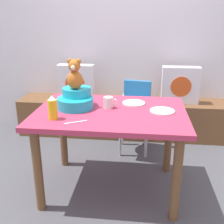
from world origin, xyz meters
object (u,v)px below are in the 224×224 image
teddy_bear (75,75)px  dinner_plate_far (162,111)px  highchair (135,107)px  dinner_plate_near (134,103)px  pillow_floral_left (76,82)px  infant_seat_teal (76,99)px  pillow_floral_right (180,85)px  dining_table (111,123)px  book_stack (130,98)px  ketchup_bottle (53,108)px  coffee_mug (109,102)px

teddy_bear → dinner_plate_far: teddy_bear is taller
highchair → dinner_plate_near: (0.00, -0.55, 0.22)m
pillow_floral_left → dinner_plate_near: pillow_floral_left is taller
infant_seat_teal → dinner_plate_near: 0.51m
infant_seat_teal → dinner_plate_far: bearing=-2.5°
pillow_floral_right → dinner_plate_far: (-0.29, -1.15, 0.07)m
dining_table → highchair: bearing=76.8°
pillow_floral_left → teddy_bear: 1.20m
teddy_bear → dinner_plate_near: teddy_bear is taller
book_stack → dining_table: (-0.11, -1.19, 0.14)m
pillow_floral_left → dinner_plate_near: 1.23m
dining_table → infant_seat_teal: 0.35m
highchair → pillow_floral_right: bearing=38.3°
pillow_floral_right → teddy_bear: teddy_bear is taller
highchair → dinner_plate_far: size_ratio=3.95×
pillow_floral_right → infant_seat_teal: 1.51m
book_stack → dinner_plate_near: (0.07, -0.99, 0.25)m
book_stack → teddy_bear: (-0.41, -1.14, 0.52)m
ketchup_bottle → dinner_plate_far: 0.87m
pillow_floral_right → book_stack: 0.62m
highchair → dinner_plate_near: 0.60m
book_stack → dinner_plate_near: size_ratio=1.00×
teddy_bear → dinner_plate_far: bearing=-2.4°
pillow_floral_left → pillow_floral_right: same height
coffee_mug → dinner_plate_near: bearing=34.0°
coffee_mug → dinner_plate_near: coffee_mug is taller
highchair → teddy_bear: size_ratio=3.16×
coffee_mug → dinner_plate_far: (0.44, -0.04, -0.04)m
pillow_floral_right → coffee_mug: pillow_floral_right is taller
coffee_mug → ketchup_bottle: bearing=-141.9°
teddy_bear → pillow_floral_right: bearing=48.2°
coffee_mug → infant_seat_teal: bearing=-177.4°
teddy_bear → dinner_plate_near: (0.48, 0.15, -0.27)m
book_stack → ketchup_bottle: ketchup_bottle is taller
pillow_floral_right → coffee_mug: 1.33m
pillow_floral_left → coffee_mug: size_ratio=3.67×
pillow_floral_left → coffee_mug: 1.24m
dining_table → infant_seat_teal: size_ratio=3.71×
dinner_plate_near → dinner_plate_far: bearing=-37.6°
infant_seat_teal → dinner_plate_near: size_ratio=1.65×
pillow_floral_right → dinner_plate_far: pillow_floral_right is taller
pillow_floral_right → infant_seat_teal: same height
pillow_floral_right → dinner_plate_near: bearing=-118.3°
pillow_floral_left → dinner_plate_far: 1.52m
book_stack → teddy_bear: bearing=-109.7°
pillow_floral_right → ketchup_bottle: bearing=-128.3°
pillow_floral_right → highchair: pillow_floral_right is taller
dinner_plate_near → highchair: bearing=90.5°
teddy_bear → pillow_floral_left: bearing=103.6°
book_stack → dinner_plate_far: bearing=-75.3°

